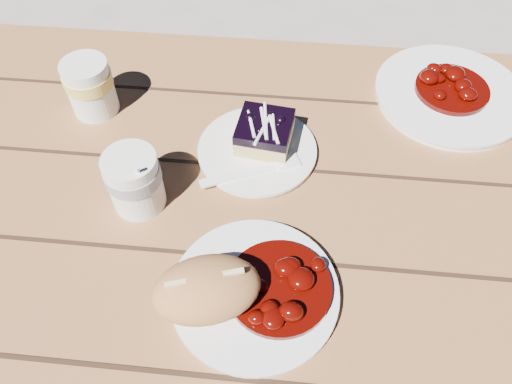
# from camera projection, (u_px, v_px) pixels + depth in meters

# --- Properties ---
(ground) EXTENTS (60.00, 60.00, 0.00)m
(ground) POSITION_uv_depth(u_px,v_px,m) (231.00, 369.00, 1.32)
(ground) COLOR gray
(ground) RESTS_ON ground
(picnic_table) EXTENTS (2.00, 1.55, 0.75)m
(picnic_table) POSITION_uv_depth(u_px,v_px,m) (217.00, 261.00, 0.85)
(picnic_table) COLOR brown
(picnic_table) RESTS_ON ground
(main_plate) EXTENTS (0.21, 0.21, 0.02)m
(main_plate) POSITION_uv_depth(u_px,v_px,m) (255.00, 294.00, 0.63)
(main_plate) COLOR white
(main_plate) RESTS_ON picnic_table
(goulash_stew) EXTENTS (0.13, 0.13, 0.04)m
(goulash_stew) POSITION_uv_depth(u_px,v_px,m) (279.00, 282.00, 0.61)
(goulash_stew) COLOR #470602
(goulash_stew) RESTS_ON main_plate
(bread_roll) EXTENTS (0.15, 0.12, 0.07)m
(bread_roll) POSITION_uv_depth(u_px,v_px,m) (207.00, 289.00, 0.59)
(bread_roll) COLOR #B37844
(bread_roll) RESTS_ON main_plate
(dessert_plate) EXTENTS (0.18, 0.18, 0.01)m
(dessert_plate) POSITION_uv_depth(u_px,v_px,m) (257.00, 151.00, 0.78)
(dessert_plate) COLOR white
(dessert_plate) RESTS_ON picnic_table
(blueberry_cake) EXTENTS (0.09, 0.09, 0.05)m
(blueberry_cake) POSITION_uv_depth(u_px,v_px,m) (265.00, 132.00, 0.77)
(blueberry_cake) COLOR tan
(blueberry_cake) RESTS_ON dessert_plate
(fork_dessert) EXTENTS (0.16, 0.09, 0.00)m
(fork_dessert) POSITION_uv_depth(u_px,v_px,m) (240.00, 174.00, 0.74)
(fork_dessert) COLOR white
(fork_dessert) RESTS_ON dessert_plate
(coffee_cup) EXTENTS (0.07, 0.07, 0.09)m
(coffee_cup) POSITION_uv_depth(u_px,v_px,m) (135.00, 181.00, 0.69)
(coffee_cup) COLOR white
(coffee_cup) RESTS_ON picnic_table
(second_plate) EXTENTS (0.25, 0.25, 0.02)m
(second_plate) POSITION_uv_depth(u_px,v_px,m) (449.00, 95.00, 0.85)
(second_plate) COLOR white
(second_plate) RESTS_ON picnic_table
(second_stew) EXTENTS (0.12, 0.12, 0.04)m
(second_stew) POSITION_uv_depth(u_px,v_px,m) (455.00, 82.00, 0.83)
(second_stew) COLOR #470602
(second_stew) RESTS_ON second_plate
(second_cup) EXTENTS (0.07, 0.07, 0.09)m
(second_cup) POSITION_uv_depth(u_px,v_px,m) (90.00, 87.00, 0.81)
(second_cup) COLOR white
(second_cup) RESTS_ON picnic_table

